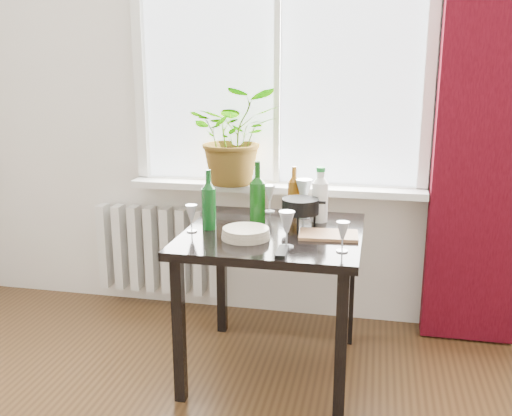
% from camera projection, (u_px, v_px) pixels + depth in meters
% --- Properties ---
extents(window, '(1.72, 0.08, 1.62)m').
position_uv_depth(window, '(278.00, 50.00, 3.20)').
color(window, white).
rests_on(window, ground).
extents(windowsill, '(1.72, 0.20, 0.04)m').
position_uv_depth(windowsill, '(275.00, 187.00, 3.33)').
color(windowsill, white).
rests_on(windowsill, ground).
extents(curtain, '(0.50, 0.12, 2.56)m').
position_uv_depth(curtain, '(487.00, 109.00, 2.96)').
color(curtain, '#38050D').
rests_on(curtain, ground).
extents(radiator, '(0.80, 0.10, 0.55)m').
position_uv_depth(radiator, '(159.00, 250.00, 3.62)').
color(radiator, white).
rests_on(radiator, ground).
extents(table, '(0.85, 0.85, 0.74)m').
position_uv_depth(table, '(273.00, 249.00, 2.78)').
color(table, black).
rests_on(table, ground).
extents(potted_plant, '(0.61, 0.57, 0.56)m').
position_uv_depth(potted_plant, '(235.00, 136.00, 3.26)').
color(potted_plant, '#2D671B').
rests_on(potted_plant, windowsill).
extents(wine_bottle_left, '(0.09, 0.09, 0.30)m').
position_uv_depth(wine_bottle_left, '(209.00, 199.00, 2.76)').
color(wine_bottle_left, '#0C4315').
rests_on(wine_bottle_left, table).
extents(wine_bottle_right, '(0.09, 0.09, 0.33)m').
position_uv_depth(wine_bottle_right, '(258.00, 194.00, 2.80)').
color(wine_bottle_right, '#0C3C0B').
rests_on(wine_bottle_right, table).
extents(bottle_amber, '(0.08, 0.08, 0.27)m').
position_uv_depth(bottle_amber, '(294.00, 191.00, 3.01)').
color(bottle_amber, brown).
rests_on(bottle_amber, table).
extents(cleaning_bottle, '(0.09, 0.09, 0.29)m').
position_uv_depth(cleaning_bottle, '(320.00, 194.00, 2.89)').
color(cleaning_bottle, white).
rests_on(cleaning_bottle, table).
extents(wineglass_front_right, '(0.08, 0.08, 0.17)m').
position_uv_depth(wineglass_front_right, '(287.00, 229.00, 2.50)').
color(wineglass_front_right, '#B0B5BE').
rests_on(wineglass_front_right, table).
extents(wineglass_far_right, '(0.08, 0.08, 0.14)m').
position_uv_depth(wineglass_far_right, '(343.00, 236.00, 2.44)').
color(wineglass_far_right, silver).
rests_on(wineglass_far_right, table).
extents(wineglass_back_center, '(0.10, 0.10, 0.21)m').
position_uv_depth(wineglass_back_center, '(304.00, 198.00, 2.99)').
color(wineglass_back_center, silver).
rests_on(wineglass_back_center, table).
extents(wineglass_back_left, '(0.07, 0.07, 0.15)m').
position_uv_depth(wineglass_back_left, '(270.00, 198.00, 3.10)').
color(wineglass_back_left, silver).
rests_on(wineglass_back_left, table).
extents(wineglass_front_left, '(0.06, 0.06, 0.14)m').
position_uv_depth(wineglass_front_left, '(191.00, 218.00, 2.73)').
color(wineglass_front_left, silver).
rests_on(wineglass_front_left, table).
extents(plate_stack, '(0.29, 0.29, 0.05)m').
position_uv_depth(plate_stack, '(246.00, 233.00, 2.64)').
color(plate_stack, beige).
rests_on(plate_stack, table).
extents(fondue_pot, '(0.22, 0.20, 0.14)m').
position_uv_depth(fondue_pot, '(300.00, 213.00, 2.82)').
color(fondue_pot, black).
rests_on(fondue_pot, table).
extents(tv_remote, '(0.05, 0.15, 0.02)m').
position_uv_depth(tv_remote, '(282.00, 252.00, 2.43)').
color(tv_remote, black).
rests_on(tv_remote, table).
extents(cutting_board, '(0.29, 0.20, 0.01)m').
position_uv_depth(cutting_board, '(328.00, 235.00, 2.67)').
color(cutting_board, '#A5744A').
rests_on(cutting_board, table).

